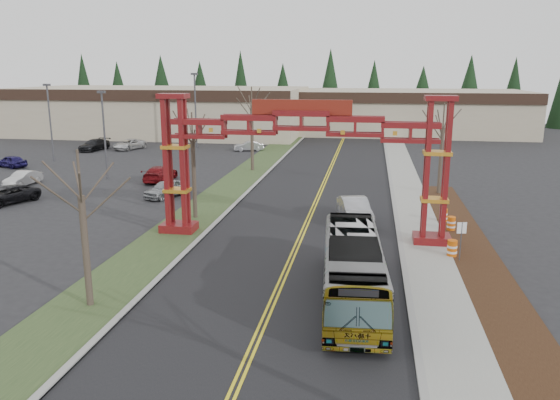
% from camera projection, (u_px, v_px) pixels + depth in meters
% --- Properties ---
extents(road, '(12.00, 110.00, 0.02)m').
position_uv_depth(road, '(312.00, 210.00, 41.06)').
color(road, black).
rests_on(road, ground).
extents(lane_line_left, '(0.12, 100.00, 0.01)m').
position_uv_depth(lane_line_left, '(311.00, 210.00, 41.08)').
color(lane_line_left, yellow).
rests_on(lane_line_left, road).
extents(lane_line_right, '(0.12, 100.00, 0.01)m').
position_uv_depth(lane_line_right, '(314.00, 210.00, 41.04)').
color(lane_line_right, yellow).
rests_on(lane_line_right, road).
extents(curb_right, '(0.30, 110.00, 0.15)m').
position_uv_depth(curb_right, '(396.00, 213.00, 40.07)').
color(curb_right, gray).
rests_on(curb_right, ground).
extents(sidewalk_right, '(2.60, 110.00, 0.14)m').
position_uv_depth(sidewalk_right, '(416.00, 214.00, 39.84)').
color(sidewalk_right, gray).
rests_on(sidewalk_right, ground).
extents(landscape_strip, '(2.60, 50.00, 0.12)m').
position_uv_depth(landscape_strip, '(498.00, 299.00, 25.03)').
color(landscape_strip, black).
rests_on(landscape_strip, ground).
extents(grass_median, '(4.00, 110.00, 0.08)m').
position_uv_depth(grass_median, '(210.00, 206.00, 42.33)').
color(grass_median, '#2C4221').
rests_on(grass_median, ground).
extents(curb_left, '(0.30, 110.00, 0.15)m').
position_uv_depth(curb_left, '(233.00, 206.00, 42.03)').
color(curb_left, gray).
rests_on(curb_left, ground).
extents(gateway_arch, '(18.20, 1.60, 8.90)m').
position_uv_depth(gateway_arch, '(301.00, 143.00, 32.96)').
color(gateway_arch, '#5C0C15').
rests_on(gateway_arch, ground).
extents(retail_building_west, '(46.00, 22.30, 7.50)m').
position_uv_depth(retail_building_west, '(162.00, 111.00, 90.03)').
color(retail_building_west, tan).
rests_on(retail_building_west, ground).
extents(retail_building_east, '(38.00, 20.30, 7.00)m').
position_uv_depth(retail_building_east, '(407.00, 112.00, 91.38)').
color(retail_building_east, tan).
rests_on(retail_building_east, ground).
extents(conifer_treeline, '(116.10, 5.60, 13.00)m').
position_uv_depth(conifer_treeline, '(352.00, 91.00, 103.80)').
color(conifer_treeline, black).
rests_on(conifer_treeline, ground).
extents(transit_bus, '(3.28, 10.99, 3.02)m').
position_uv_depth(transit_bus, '(353.00, 269.00, 24.73)').
color(transit_bus, '#B6B7BE').
rests_on(transit_bus, ground).
extents(silver_sedan, '(2.88, 5.33, 1.67)m').
position_uv_depth(silver_sedan, '(355.00, 210.00, 37.84)').
color(silver_sedan, '#A5A8AD').
rests_on(silver_sedan, ground).
extents(parked_car_near_a, '(3.09, 4.52, 1.43)m').
position_uv_depth(parked_car_near_a, '(166.00, 189.00, 45.24)').
color(parked_car_near_a, '#94979B').
rests_on(parked_car_near_a, ground).
extents(parked_car_near_b, '(1.63, 4.07, 1.32)m').
position_uv_depth(parked_car_near_b, '(23.00, 179.00, 49.73)').
color(parked_car_near_b, silver).
rests_on(parked_car_near_b, ground).
extents(parked_car_near_c, '(3.92, 5.42, 1.37)m').
position_uv_depth(parked_car_near_c, '(7.00, 195.00, 43.06)').
color(parked_car_near_c, black).
rests_on(parked_car_near_c, ground).
extents(parked_car_mid_a, '(2.12, 5.08, 1.47)m').
position_uv_depth(parked_car_mid_a, '(160.00, 174.00, 51.72)').
color(parked_car_mid_a, maroon).
rests_on(parked_car_mid_a, ground).
extents(parked_car_mid_b, '(4.21, 2.80, 1.33)m').
position_uv_depth(parked_car_mid_b, '(11.00, 161.00, 59.05)').
color(parked_car_mid_b, '#1D1751').
rests_on(parked_car_mid_b, ground).
extents(parked_car_far_a, '(4.03, 2.48, 1.25)m').
position_uv_depth(parked_car_far_a, '(249.00, 146.00, 71.11)').
color(parked_car_far_a, '#A3A4AB').
rests_on(parked_car_far_a, ground).
extents(parked_car_far_b, '(3.58, 5.34, 1.36)m').
position_uv_depth(parked_car_far_b, '(130.00, 144.00, 72.48)').
color(parked_car_far_b, silver).
rests_on(parked_car_far_b, ground).
extents(parked_car_far_c, '(2.78, 5.26, 1.45)m').
position_uv_depth(parked_car_far_c, '(94.00, 145.00, 71.50)').
color(parked_car_far_c, black).
rests_on(parked_car_far_c, ground).
extents(bare_tree_median_near, '(3.02, 3.02, 7.07)m').
position_uv_depth(bare_tree_median_near, '(81.00, 196.00, 23.29)').
color(bare_tree_median_near, '#382D26').
rests_on(bare_tree_median_near, ground).
extents(bare_tree_median_mid, '(2.94, 2.94, 7.50)m').
position_uv_depth(bare_tree_median_mid, '(193.00, 141.00, 37.63)').
color(bare_tree_median_mid, '#382D26').
rests_on(bare_tree_median_mid, ground).
extents(bare_tree_median_far, '(3.31, 3.31, 8.67)m').
position_uv_depth(bare_tree_median_far, '(252.00, 109.00, 55.79)').
color(bare_tree_median_far, '#382D26').
rests_on(bare_tree_median_far, ground).
extents(bare_tree_right_far, '(3.08, 3.08, 7.68)m').
position_uv_depth(bare_tree_right_far, '(443.00, 128.00, 45.10)').
color(bare_tree_right_far, '#382D26').
rests_on(bare_tree_right_far, ground).
extents(light_pole_near, '(0.73, 0.37, 8.42)m').
position_uv_depth(light_pole_near, '(104.00, 129.00, 51.79)').
color(light_pole_near, '#3F3F44').
rests_on(light_pole_near, ground).
extents(light_pole_mid, '(0.76, 0.38, 8.80)m').
position_uv_depth(light_pole_mid, '(50.00, 117.00, 62.09)').
color(light_pole_mid, '#3F3F44').
rests_on(light_pole_mid, ground).
extents(light_pole_far, '(0.86, 0.43, 9.93)m').
position_uv_depth(light_pole_far, '(195.00, 105.00, 73.09)').
color(light_pole_far, '#3F3F44').
rests_on(light_pole_far, ground).
extents(street_sign, '(0.52, 0.14, 2.28)m').
position_uv_depth(street_sign, '(461.00, 234.00, 29.63)').
color(street_sign, '#3F3F44').
rests_on(street_sign, ground).
extents(barrel_south, '(0.56, 0.56, 1.04)m').
position_uv_depth(barrel_south, '(452.00, 249.00, 30.59)').
color(barrel_south, '#D5590B').
rests_on(barrel_south, ground).
extents(barrel_mid, '(0.54, 0.54, 1.01)m').
position_uv_depth(barrel_mid, '(451.00, 224.00, 35.58)').
color(barrel_mid, '#D5590B').
rests_on(barrel_mid, ground).
extents(barrel_north, '(0.55, 0.55, 1.02)m').
position_uv_depth(barrel_north, '(443.00, 216.00, 37.59)').
color(barrel_north, '#D5590B').
rests_on(barrel_north, ground).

